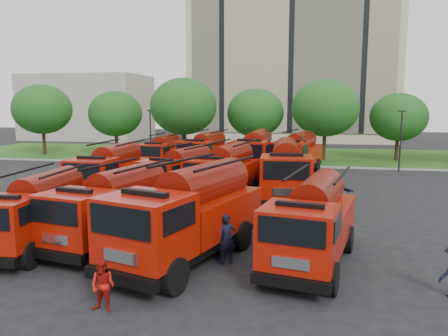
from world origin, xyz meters
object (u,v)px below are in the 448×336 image
object	(u,v)px
fire_truck_6	(225,173)
fire_truck_11	(297,154)
fire_truck_4	(111,172)
firefighter_0	(227,264)
fire_truck_3	(313,222)
fire_truck_10	(255,154)
fire_truck_2	(189,214)
fire_truck_9	(205,152)
firefighter_4	(46,227)
firefighter_2	(298,255)
fire_truck_1	(113,207)
firefighter_1	(104,311)
fire_truck_5	(181,173)
fire_truck_8	(163,153)
fire_truck_7	(286,171)
fire_truck_0	(36,211)
firefighter_5	(338,207)

from	to	relation	value
fire_truck_6	fire_truck_11	xyz separation A→B (m)	(4.07, 10.34, 0.04)
fire_truck_4	firefighter_0	size ratio (longest dim) A/B	3.88
fire_truck_3	fire_truck_6	xyz separation A→B (m)	(-4.92, 9.64, 0.10)
fire_truck_10	firefighter_0	size ratio (longest dim) A/B	4.35
fire_truck_10	fire_truck_2	bearing A→B (deg)	-87.66
fire_truck_9	firefighter_4	size ratio (longest dim) A/B	4.46
firefighter_2	fire_truck_6	bearing A→B (deg)	11.59
fire_truck_1	fire_truck_11	size ratio (longest dim) A/B	0.91
fire_truck_10	firefighter_2	bearing A→B (deg)	-74.97
fire_truck_2	firefighter_0	xyz separation A→B (m)	(1.44, -0.20, -1.73)
firefighter_1	firefighter_2	xyz separation A→B (m)	(5.28, 5.54, 0.00)
fire_truck_10	firefighter_1	size ratio (longest dim) A/B	5.32
fire_truck_5	fire_truck_11	distance (m)	12.19
firefighter_2	fire_truck_4	bearing A→B (deg)	39.62
fire_truck_2	firefighter_1	world-z (taller)	fire_truck_2
fire_truck_8	firefighter_0	size ratio (longest dim) A/B	3.58
fire_truck_3	fire_truck_7	size ratio (longest dim) A/B	0.89
fire_truck_11	firefighter_0	size ratio (longest dim) A/B	4.22
fire_truck_5	firefighter_2	world-z (taller)	fire_truck_5
fire_truck_6	firefighter_1	size ratio (longest dim) A/B	5.00
fire_truck_5	fire_truck_10	world-z (taller)	fire_truck_10
fire_truck_3	firefighter_4	xyz separation A→B (m)	(-12.07, 2.40, -1.54)
fire_truck_11	firefighter_2	distance (m)	19.33
fire_truck_2	fire_truck_8	size ratio (longest dim) A/B	1.22
firefighter_2	fire_truck_10	bearing A→B (deg)	-3.29
fire_truck_0	fire_truck_2	xyz separation A→B (m)	(6.39, -0.34, 0.27)
fire_truck_6	firefighter_4	bearing A→B (deg)	-124.68
fire_truck_8	firefighter_5	world-z (taller)	fire_truck_8
fire_truck_1	fire_truck_2	size ratio (longest dim) A/B	0.88
firefighter_0	fire_truck_3	bearing A→B (deg)	-20.45
fire_truck_5	firefighter_0	world-z (taller)	fire_truck_5
fire_truck_4	fire_truck_5	bearing A→B (deg)	15.77
fire_truck_6	fire_truck_8	size ratio (longest dim) A/B	1.14
fire_truck_3	fire_truck_8	distance (m)	23.11
fire_truck_0	firefighter_4	bearing A→B (deg)	113.67
fire_truck_7	fire_truck_6	bearing A→B (deg)	-177.78
fire_truck_8	fire_truck_0	bearing A→B (deg)	-84.84
fire_truck_5	fire_truck_6	bearing A→B (deg)	8.24
fire_truck_1	fire_truck_6	size ratio (longest dim) A/B	0.94
fire_truck_10	firefighter_5	xyz separation A→B (m)	(5.69, -9.19, -1.79)
fire_truck_3	fire_truck_11	bearing A→B (deg)	104.26
fire_truck_7	fire_truck_9	xyz separation A→B (m)	(-7.16, 10.30, -0.15)
fire_truck_5	fire_truck_8	distance (m)	10.72
fire_truck_6	fire_truck_7	size ratio (longest dim) A/B	0.94
fire_truck_3	fire_truck_1	bearing A→B (deg)	-174.08
firefighter_4	firefighter_5	world-z (taller)	firefighter_5
fire_truck_1	fire_truck_5	xyz separation A→B (m)	(0.26, 9.08, -0.03)
firefighter_0	firefighter_2	world-z (taller)	firefighter_2
fire_truck_4	fire_truck_5	distance (m)	4.21
fire_truck_3	firefighter_5	xyz separation A→B (m)	(1.61, 9.09, -1.54)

